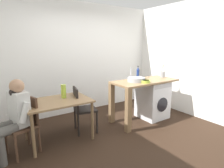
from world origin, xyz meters
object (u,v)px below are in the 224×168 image
Objects in this scene: chair_person_seat at (26,122)px; utensil_crock at (163,74)px; vase at (64,91)px; dining_table at (58,106)px; bottle_tall_green at (138,73)px; mixing_bowl at (145,81)px; chair_opposite at (82,107)px; seated_person at (14,115)px; washing_machine at (152,100)px.

utensil_crock is at bearing -107.65° from chair_person_seat.
utensil_crock is 2.41m from vase.
dining_table is 1.93m from bottle_tall_green.
utensil_crock is at bearing 17.10° from mixing_bowl.
chair_opposite is 1.21m from seated_person.
utensil_crock reaches higher than dining_table.
dining_table is 1.80m from mixing_bowl.
utensil_crock is at bearing -2.74° from dining_table.
dining_table is 1.22× the size of chair_person_seat.
seated_person is 1.40× the size of washing_machine.
chair_person_seat and chair_opposite have the same top height.
mixing_bowl is at bearing -114.17° from chair_person_seat.
washing_machine is at bearing -171.90° from utensil_crock.
dining_table is at bearing -178.87° from bottle_tall_green.
vase reaches higher than chair_person_seat.
chair_opposite is 1.51m from bottle_tall_green.
utensil_crock is (0.81, 0.25, 0.04)m from mixing_bowl.
chair_person_seat is 1.04m from chair_opposite.
chair_person_seat is 0.80m from vase.
washing_machine reaches higher than dining_table.
washing_machine is 3.46× the size of vase.
seated_person reaches higher than vase.
chair_person_seat is at bearing -171.87° from dining_table.
chair_opposite is at bearing 7.94° from dining_table.
chair_person_seat is 4.52× the size of mixing_bowl.
washing_machine is at bearing -107.82° from seated_person.
bottle_tall_green is (2.59, 0.16, 0.38)m from seated_person.
dining_table is 1.22× the size of chair_opposite.
dining_table is at bearing 177.26° from utensil_crock.
bottle_tall_green reaches higher than washing_machine.
mixing_bowl reaches higher than dining_table.
bottle_tall_green is 0.45m from mixing_bowl.
seated_person is (-0.15, -0.05, 0.16)m from chair_person_seat.
chair_opposite is 3.00× the size of utensil_crock.
washing_machine is at bearing -108.85° from chair_person_seat.
bottle_tall_green is at bearing -103.26° from seated_person.
chair_person_seat is 3.62× the size of vase.
dining_table is 3.67× the size of utensil_crock.
dining_table is at bearing -146.31° from vase.
vase is (-2.03, 0.27, 0.43)m from washing_machine.
chair_person_seat is 2.73m from washing_machine.
chair_person_seat is 0.75× the size of seated_person.
bottle_tall_green and utensil_crock have the same top height.
chair_person_seat is at bearing 172.68° from mixing_bowl.
mixing_bowl is at bearing -110.53° from bottle_tall_green.
chair_opposite is 0.75× the size of seated_person.
chair_person_seat reaches higher than dining_table.
bottle_tall_green is 1.50× the size of mixing_bowl.
mixing_bowl is (1.26, -0.44, 0.44)m from chair_opposite.
bottle_tall_green reaches higher than vase.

